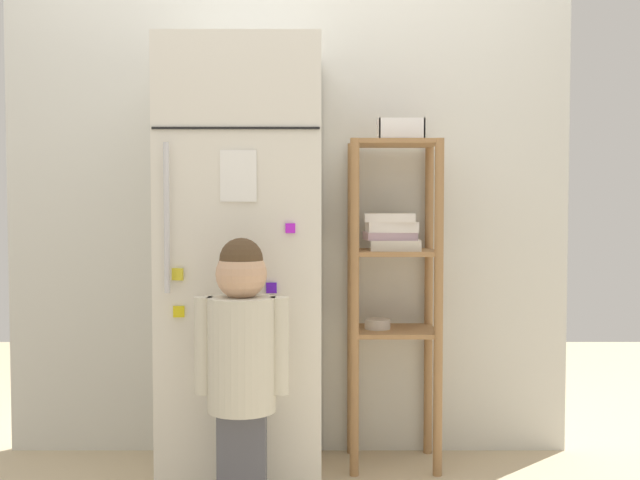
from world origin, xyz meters
TOP-DOWN VIEW (x-y plane):
  - ground_plane at (0.00, 0.00)m, footprint 6.00×6.00m
  - kitchen_wall_back at (0.00, 0.37)m, footprint 2.40×0.03m
  - refrigerator at (-0.15, 0.02)m, footprint 0.59×0.67m
  - child_standing at (-0.12, -0.46)m, footprint 0.31×0.23m
  - pantry_shelf_unit at (0.43, 0.18)m, footprint 0.36×0.31m
  - fruit_bin at (0.47, 0.17)m, footprint 0.18×0.15m

SIDE VIEW (x-z plane):
  - ground_plane at x=0.00m, z-range 0.00..0.00m
  - child_standing at x=-0.12m, z-range 0.10..1.06m
  - pantry_shelf_unit at x=0.43m, z-range 0.16..1.49m
  - refrigerator at x=-0.15m, z-range 0.00..1.67m
  - kitchen_wall_back at x=0.00m, z-range 0.00..2.17m
  - fruit_bin at x=0.47m, z-range 1.32..1.41m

